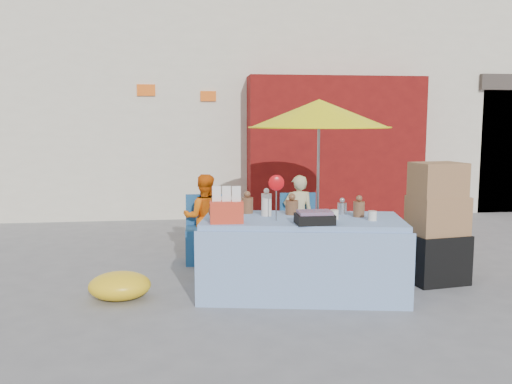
{
  "coord_description": "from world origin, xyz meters",
  "views": [
    {
      "loc": [
        -0.49,
        -5.45,
        1.79
      ],
      "look_at": [
        0.28,
        0.6,
        1.0
      ],
      "focal_mm": 38.0,
      "sensor_mm": 36.0,
      "label": 1
    }
  ],
  "objects": [
    {
      "name": "ground",
      "position": [
        0.0,
        0.0,
        0.0
      ],
      "size": [
        80.0,
        80.0,
        0.0
      ],
      "primitive_type": "plane",
      "color": "slate",
      "rests_on": "ground"
    },
    {
      "name": "backdrop",
      "position": [
        0.52,
        7.52,
        3.1
      ],
      "size": [
        14.0,
        8.0,
        7.8
      ],
      "color": "silver",
      "rests_on": "ground"
    },
    {
      "name": "market_table",
      "position": [
        0.67,
        -0.04,
        0.41
      ],
      "size": [
        2.24,
        1.34,
        1.27
      ],
      "rotation": [
        0.0,
        0.0,
        -0.18
      ],
      "color": "#89A4DC",
      "rests_on": "ground"
    },
    {
      "name": "chair_left",
      "position": [
        -0.29,
        1.39,
        0.26
      ],
      "size": [
        0.49,
        0.48,
        0.85
      ],
      "rotation": [
        0.0,
        0.0,
        -0.02
      ],
      "color": "#1D5087",
      "rests_on": "ground"
    },
    {
      "name": "chair_right",
      "position": [
        0.96,
        1.39,
        0.26
      ],
      "size": [
        0.49,
        0.48,
        0.85
      ],
      "rotation": [
        0.0,
        0.0,
        -0.02
      ],
      "color": "#1D5087",
      "rests_on": "ground"
    },
    {
      "name": "vendor_orange",
      "position": [
        -0.29,
        1.53,
        0.56
      ],
      "size": [
        0.55,
        0.44,
        1.12
      ],
      "primitive_type": "imported",
      "rotation": [
        0.0,
        0.0,
        3.12
      ],
      "color": "orange",
      "rests_on": "ground"
    },
    {
      "name": "vendor_beige",
      "position": [
        0.96,
        1.53,
        0.55
      ],
      "size": [
        0.41,
        0.27,
        1.1
      ],
      "primitive_type": "imported",
      "rotation": [
        0.0,
        0.0,
        3.12
      ],
      "color": "beige",
      "rests_on": "ground"
    },
    {
      "name": "umbrella",
      "position": [
        1.26,
        1.68,
        1.89
      ],
      "size": [
        1.9,
        1.9,
        2.09
      ],
      "color": "gray",
      "rests_on": "ground"
    },
    {
      "name": "box_stack",
      "position": [
        2.25,
        0.17,
        0.62
      ],
      "size": [
        0.68,
        0.59,
        1.35
      ],
      "rotation": [
        0.0,
        0.0,
        0.16
      ],
      "color": "black",
      "rests_on": "ground"
    },
    {
      "name": "tarp_bundle",
      "position": [
        -1.19,
        0.0,
        0.14
      ],
      "size": [
        0.63,
        0.51,
        0.28
      ],
      "primitive_type": "ellipsoid",
      "rotation": [
        0.0,
        0.0,
        -0.01
      ],
      "color": "yellow",
      "rests_on": "ground"
    }
  ]
}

